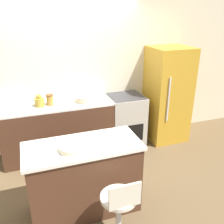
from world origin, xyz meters
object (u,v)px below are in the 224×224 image
object	(u,v)px
kettle	(39,101)
refrigerator	(167,95)
stool_chair	(119,211)
oven_range	(126,120)
mixing_bowl	(83,99)

from	to	relation	value
kettle	refrigerator	bearing A→B (deg)	-1.07
stool_chair	kettle	bearing A→B (deg)	106.02
oven_range	mixing_bowl	size ratio (longest dim) A/B	3.33
oven_range	stool_chair	world-z (taller)	oven_range
oven_range	refrigerator	distance (m)	0.91
refrigerator	stool_chair	distance (m)	2.67
kettle	mixing_bowl	distance (m)	0.71
refrigerator	mixing_bowl	size ratio (longest dim) A/B	6.27
oven_range	kettle	world-z (taller)	kettle
stool_chair	kettle	distance (m)	2.20
oven_range	kettle	distance (m)	1.59
oven_range	stool_chair	size ratio (longest dim) A/B	1.06
refrigerator	stool_chair	xyz separation A→B (m)	(-1.72, -2.00, -0.43)
oven_range	refrigerator	xyz separation A→B (m)	(0.81, -0.05, 0.41)
oven_range	stool_chair	bearing A→B (deg)	-113.84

